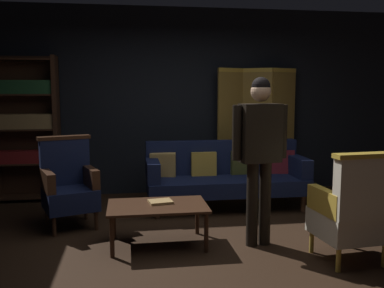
{
  "coord_description": "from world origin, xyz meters",
  "views": [
    {
      "loc": [
        -0.74,
        -4.06,
        1.58
      ],
      "look_at": [
        0.0,
        0.8,
        0.95
      ],
      "focal_mm": 39.86,
      "sensor_mm": 36.0,
      "label": 1
    }
  ],
  "objects": [
    {
      "name": "book_tan_leather",
      "position": [
        -0.42,
        0.22,
        0.43
      ],
      "size": [
        0.26,
        0.22,
        0.02
      ],
      "primitive_type": "cube",
      "rotation": [
        0.0,
        0.0,
        0.17
      ],
      "color": "#9E7A47",
      "rests_on": "coffee_table"
    },
    {
      "name": "back_wall",
      "position": [
        0.0,
        2.45,
        1.4
      ],
      "size": [
        7.2,
        0.1,
        2.8
      ],
      "primitive_type": "cube",
      "color": "black",
      "rests_on": "ground_plane"
    },
    {
      "name": "coffee_table",
      "position": [
        -0.45,
        0.15,
        0.37
      ],
      "size": [
        1.0,
        0.64,
        0.42
      ],
      "color": "#382114",
      "rests_on": "ground_plane"
    },
    {
      "name": "velvet_couch",
      "position": [
        0.55,
        1.46,
        0.46
      ],
      "size": [
        2.12,
        0.78,
        0.88
      ],
      "color": "#382114",
      "rests_on": "ground_plane"
    },
    {
      "name": "standing_figure",
      "position": [
        0.56,
        -0.0,
        1.03
      ],
      "size": [
        0.58,
        0.27,
        1.7
      ],
      "color": "black",
      "rests_on": "ground_plane"
    },
    {
      "name": "ground_plane",
      "position": [
        0.0,
        0.0,
        0.0
      ],
      "size": [
        10.0,
        10.0,
        0.0
      ],
      "primitive_type": "plane",
      "color": "black"
    },
    {
      "name": "bookshelf",
      "position": [
        -2.15,
        2.19,
        1.07
      ],
      "size": [
        0.9,
        0.32,
        2.05
      ],
      "color": "#382114",
      "rests_on": "ground_plane"
    },
    {
      "name": "armchair_gilt_accent",
      "position": [
        1.27,
        -0.56,
        0.49
      ],
      "size": [
        0.63,
        0.62,
        1.04
      ],
      "color": "gold",
      "rests_on": "ground_plane"
    },
    {
      "name": "armchair_wing_left",
      "position": [
        -1.43,
        0.92,
        0.49
      ],
      "size": [
        0.74,
        0.74,
        1.04
      ],
      "color": "#382114",
      "rests_on": "ground_plane"
    },
    {
      "name": "folding_screen",
      "position": [
        1.21,
        2.21,
        0.99
      ],
      "size": [
        1.25,
        0.28,
        1.9
      ],
      "color": "olive",
      "rests_on": "ground_plane"
    }
  ]
}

